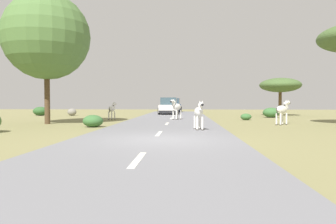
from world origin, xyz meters
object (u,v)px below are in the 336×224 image
(zebra_0, at_px, (176,107))
(bush_2, at_px, (271,113))
(bush_0, at_px, (41,111))
(rock_1, at_px, (72,112))
(tree_1, at_px, (46,37))
(car_0, at_px, (169,106))
(tree_2, at_px, (280,85))
(zebra_2, at_px, (282,110))
(zebra_3, at_px, (199,112))
(car_1, at_px, (173,106))
(zebra_1, at_px, (112,109))
(bush_4, at_px, (93,121))
(bush_1, at_px, (246,117))

(zebra_0, relative_size, bush_2, 1.07)
(bush_0, distance_m, rock_1, 3.08)
(zebra_0, xyz_separation_m, tree_1, (-7.77, -4.40, 4.36))
(car_0, distance_m, tree_2, 11.33)
(zebra_2, bearing_deg, rock_1, -169.20)
(zebra_3, bearing_deg, zebra_0, -90.73)
(zebra_2, bearing_deg, bush_0, -164.61)
(tree_1, bearing_deg, car_1, 72.02)
(zebra_3, height_order, bush_2, zebra_3)
(zebra_1, xyz_separation_m, rock_1, (-5.44, 6.55, -0.46))
(car_1, distance_m, bush_4, 23.73)
(bush_4, distance_m, rock_1, 15.11)
(zebra_2, distance_m, bush_4, 10.87)
(tree_1, bearing_deg, bush_2, 29.17)
(zebra_3, height_order, bush_1, zebra_3)
(zebra_1, bearing_deg, zebra_2, -15.99)
(car_1, bearing_deg, bush_0, -139.67)
(zebra_1, relative_size, car_0, 0.33)
(zebra_0, distance_m, bush_4, 7.95)
(zebra_1, height_order, bush_1, zebra_1)
(tree_1, bearing_deg, zebra_1, 60.48)
(car_0, relative_size, bush_0, 3.04)
(bush_1, bearing_deg, tree_2, 58.37)
(bush_1, bearing_deg, zebra_1, 179.11)
(zebra_2, relative_size, bush_0, 1.03)
(zebra_1, bearing_deg, car_0, 76.89)
(tree_2, xyz_separation_m, bush_1, (-4.65, -7.55, -2.70))
(zebra_1, xyz_separation_m, bush_0, (-8.52, 6.46, -0.38))
(zebra_2, distance_m, bush_2, 9.04)
(zebra_1, height_order, bush_4, zebra_1)
(zebra_0, height_order, tree_2, tree_2)
(car_1, distance_m, bush_0, 15.89)
(zebra_0, distance_m, car_0, 10.46)
(tree_1, xyz_separation_m, bush_2, (15.79, 8.81, -4.88))
(tree_1, xyz_separation_m, tree_2, (17.57, 12.44, -2.37))
(tree_2, relative_size, bush_4, 3.60)
(zebra_1, distance_m, tree_1, 7.33)
(zebra_3, bearing_deg, car_0, -92.09)
(bush_0, height_order, bush_4, bush_0)
(zebra_1, bearing_deg, tree_2, 35.05)
(bush_0, height_order, bush_2, bush_0)
(tree_2, relative_size, rock_1, 4.51)
(car_1, xyz_separation_m, bush_1, (6.03, -16.34, -0.61))
(zebra_1, bearing_deg, bush_0, 151.18)
(car_1, bearing_deg, bush_2, -51.78)
(car_1, height_order, rock_1, car_1)
(zebra_1, xyz_separation_m, tree_2, (14.72, 7.40, 2.13))
(zebra_3, relative_size, car_0, 0.33)
(bush_0, bearing_deg, zebra_3, -46.92)
(bush_0, bearing_deg, car_0, 14.95)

